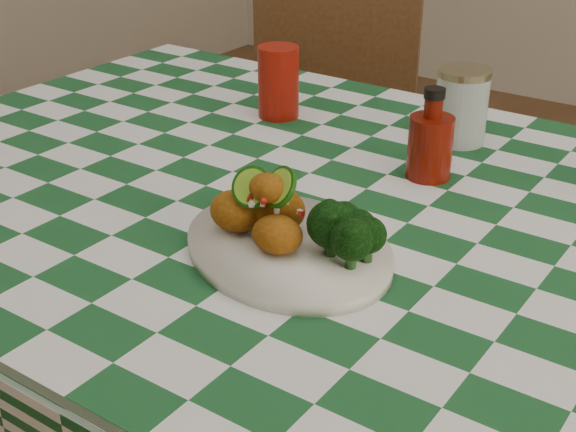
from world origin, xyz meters
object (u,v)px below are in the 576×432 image
Objects in this scene: red_tumbler at (278,82)px; mason_jar at (461,106)px; dining_table at (336,416)px; plate at (288,248)px; fried_chicken_pile at (272,206)px; wooden_chair_left at (317,173)px; ketchup_bottle at (431,134)px.

red_tumbler is 0.34m from mason_jar.
dining_table is 0.44m from plate.
mason_jar is at bearing 12.30° from red_tumbler.
fried_chicken_pile is 0.15× the size of wooden_chair_left.
dining_table is at bearing -74.28° from wooden_chair_left.
dining_table is 1.75× the size of wooden_chair_left.
wooden_chair_left reaches higher than plate.
ketchup_bottle is at bearing -63.63° from wooden_chair_left.
wooden_chair_left reaches higher than fried_chicken_pile.
red_tumbler reaches higher than mason_jar.
mason_jar is at bearing -54.09° from wooden_chair_left.
wooden_chair_left is (-0.47, 0.84, -0.37)m from fried_chicken_pile.
red_tumbler is at bearing -167.70° from mason_jar.
wooden_chair_left is at bearing 145.74° from mason_jar.
wooden_chair_left is (-0.18, 0.42, -0.38)m from red_tumbler.
plate is at bearing -53.12° from red_tumbler.
dining_table is 12.97× the size of mason_jar.
plate is at bearing -79.12° from wooden_chair_left.
ketchup_bottle is 0.84m from wooden_chair_left.
mason_jar is (0.04, 0.49, 0.00)m from fried_chicken_pile.
plate is 0.33m from ketchup_bottle.
dining_table is at bearing -95.56° from mason_jar.
red_tumbler is at bearing -86.18° from wooden_chair_left.
fried_chicken_pile is 1.05× the size of red_tumbler.
wooden_chair_left is (-0.54, 0.51, -0.38)m from ketchup_bottle.
wooden_chair_left reaches higher than red_tumbler.
fried_chicken_pile is 0.49m from mason_jar.
ketchup_bottle is (0.04, 0.32, 0.06)m from plate.
ketchup_bottle is (0.06, 0.16, 0.46)m from dining_table.
ketchup_bottle reaches higher than mason_jar.
fried_chicken_pile is at bearing -100.79° from ketchup_bottle.
mason_jar is 0.72m from wooden_chair_left.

